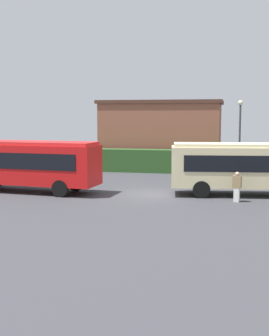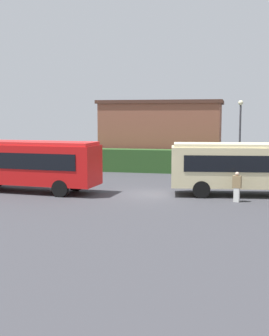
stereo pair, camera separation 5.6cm
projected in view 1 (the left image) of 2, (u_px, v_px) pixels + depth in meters
ground_plane at (151, 194)px, 26.89m from camera, size 64.00×64.00×0.00m
bus_red at (26, 163)px, 27.69m from camera, size 9.53×3.12×3.15m
bus_cream at (249, 166)px, 26.31m from camera, size 9.40×3.47×3.10m
person_left at (237, 186)px, 24.48m from camera, size 0.51×0.37×1.66m
hedge_row at (174, 161)px, 37.03m from camera, size 44.00×1.43×1.91m
depot_building at (162, 134)px, 41.25m from camera, size 11.00×6.35×6.08m
lamppost at (240, 131)px, 32.64m from camera, size 0.36×0.36×5.83m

